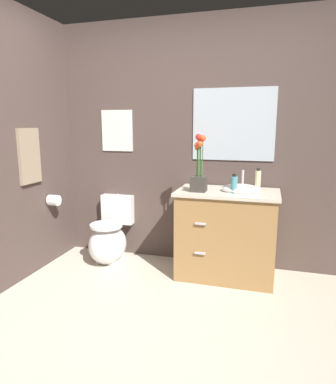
{
  "coord_description": "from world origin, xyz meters",
  "views": [
    {
      "loc": [
        0.74,
        -1.83,
        1.45
      ],
      "look_at": [
        -0.17,
        1.27,
        0.81
      ],
      "focal_mm": 31.97,
      "sensor_mm": 36.0,
      "label": 1
    }
  ],
  "objects_px": {
    "toilet": "(110,239)",
    "toilet_paper_roll": "(54,200)",
    "flower_vase": "(199,172)",
    "wall_mirror": "(233,125)",
    "soap_bottle": "(234,184)",
    "vanity_cabinet": "(227,233)",
    "wall_poster": "(117,131)",
    "lotion_bottle": "(258,181)",
    "hanging_towel": "(29,156)"
  },
  "relations": [
    {
      "from": "toilet",
      "to": "toilet_paper_roll",
      "type": "height_order",
      "value": "toilet_paper_roll"
    },
    {
      "from": "flower_vase",
      "to": "wall_mirror",
      "type": "distance_m",
      "value": 0.63
    },
    {
      "from": "toilet",
      "to": "soap_bottle",
      "type": "height_order",
      "value": "soap_bottle"
    },
    {
      "from": "vanity_cabinet",
      "to": "wall_poster",
      "type": "distance_m",
      "value": 1.59
    },
    {
      "from": "wall_mirror",
      "to": "flower_vase",
      "type": "bearing_deg",
      "value": -123.28
    },
    {
      "from": "toilet",
      "to": "vanity_cabinet",
      "type": "height_order",
      "value": "vanity_cabinet"
    },
    {
      "from": "vanity_cabinet",
      "to": "toilet",
      "type": "bearing_deg",
      "value": 178.78
    },
    {
      "from": "vanity_cabinet",
      "to": "wall_mirror",
      "type": "bearing_deg",
      "value": 90.54
    },
    {
      "from": "soap_bottle",
      "to": "wall_mirror",
      "type": "bearing_deg",
      "value": 99.32
    },
    {
      "from": "lotion_bottle",
      "to": "vanity_cabinet",
      "type": "bearing_deg",
      "value": -167.24
    },
    {
      "from": "flower_vase",
      "to": "lotion_bottle",
      "type": "height_order",
      "value": "flower_vase"
    },
    {
      "from": "toilet",
      "to": "wall_mirror",
      "type": "distance_m",
      "value": 1.75
    },
    {
      "from": "flower_vase",
      "to": "vanity_cabinet",
      "type": "bearing_deg",
      "value": 20.53
    },
    {
      "from": "lotion_bottle",
      "to": "wall_mirror",
      "type": "relative_size",
      "value": 0.27
    },
    {
      "from": "lotion_bottle",
      "to": "toilet_paper_roll",
      "type": "xyz_separation_m",
      "value": [
        -2.03,
        -0.23,
        -0.26
      ]
    },
    {
      "from": "lotion_bottle",
      "to": "wall_poster",
      "type": "xyz_separation_m",
      "value": [
        -1.51,
        0.23,
        0.44
      ]
    },
    {
      "from": "flower_vase",
      "to": "hanging_towel",
      "type": "distance_m",
      "value": 1.6
    },
    {
      "from": "lotion_bottle",
      "to": "toilet_paper_roll",
      "type": "bearing_deg",
      "value": -173.55
    },
    {
      "from": "hanging_towel",
      "to": "soap_bottle",
      "type": "bearing_deg",
      "value": 10.12
    },
    {
      "from": "toilet",
      "to": "lotion_bottle",
      "type": "xyz_separation_m",
      "value": [
        1.51,
        0.03,
        0.7
      ]
    },
    {
      "from": "toilet_paper_roll",
      "to": "wall_mirror",
      "type": "bearing_deg",
      "value": 14.74
    },
    {
      "from": "lotion_bottle",
      "to": "hanging_towel",
      "type": "distance_m",
      "value": 2.15
    },
    {
      "from": "hanging_towel",
      "to": "vanity_cabinet",
      "type": "bearing_deg",
      "value": 13.14
    },
    {
      "from": "wall_poster",
      "to": "toilet_paper_roll",
      "type": "bearing_deg",
      "value": -138.37
    },
    {
      "from": "flower_vase",
      "to": "toilet_paper_roll",
      "type": "xyz_separation_m",
      "value": [
        -1.51,
        -0.07,
        -0.34
      ]
    },
    {
      "from": "vanity_cabinet",
      "to": "lotion_bottle",
      "type": "height_order",
      "value": "lotion_bottle"
    },
    {
      "from": "flower_vase",
      "to": "toilet_paper_roll",
      "type": "bearing_deg",
      "value": -177.23
    },
    {
      "from": "toilet",
      "to": "lotion_bottle",
      "type": "relative_size",
      "value": 3.2
    },
    {
      "from": "flower_vase",
      "to": "soap_bottle",
      "type": "relative_size",
      "value": 3.0
    },
    {
      "from": "wall_poster",
      "to": "hanging_towel",
      "type": "xyz_separation_m",
      "value": [
        -0.58,
        -0.72,
        -0.23
      ]
    },
    {
      "from": "toilet",
      "to": "flower_vase",
      "type": "relative_size",
      "value": 1.31
    },
    {
      "from": "wall_poster",
      "to": "wall_mirror",
      "type": "relative_size",
      "value": 0.55
    },
    {
      "from": "wall_poster",
      "to": "toilet_paper_roll",
      "type": "xyz_separation_m",
      "value": [
        -0.52,
        -0.46,
        -0.7
      ]
    },
    {
      "from": "soap_bottle",
      "to": "hanging_towel",
      "type": "xyz_separation_m",
      "value": [
        -1.88,
        -0.34,
        0.23
      ]
    },
    {
      "from": "wall_mirror",
      "to": "toilet_paper_roll",
      "type": "height_order",
      "value": "wall_mirror"
    },
    {
      "from": "vanity_cabinet",
      "to": "hanging_towel",
      "type": "distance_m",
      "value": 2.01
    },
    {
      "from": "vanity_cabinet",
      "to": "wall_mirror",
      "type": "relative_size",
      "value": 1.28
    },
    {
      "from": "toilet",
      "to": "flower_vase",
      "type": "bearing_deg",
      "value": -7.15
    },
    {
      "from": "soap_bottle",
      "to": "vanity_cabinet",
      "type": "bearing_deg",
      "value": 123.89
    },
    {
      "from": "toilet",
      "to": "hanging_towel",
      "type": "relative_size",
      "value": 1.33
    },
    {
      "from": "soap_bottle",
      "to": "lotion_bottle",
      "type": "relative_size",
      "value": 0.81
    },
    {
      "from": "wall_mirror",
      "to": "lotion_bottle",
      "type": "bearing_deg",
      "value": -41.56
    },
    {
      "from": "toilet",
      "to": "soap_bottle",
      "type": "bearing_deg",
      "value": -5.08
    },
    {
      "from": "toilet",
      "to": "vanity_cabinet",
      "type": "relative_size",
      "value": 0.67
    },
    {
      "from": "wall_mirror",
      "to": "hanging_towel",
      "type": "bearing_deg",
      "value": -158.42
    },
    {
      "from": "vanity_cabinet",
      "to": "lotion_bottle",
      "type": "distance_m",
      "value": 0.58
    },
    {
      "from": "wall_poster",
      "to": "toilet",
      "type": "bearing_deg",
      "value": -90.0
    },
    {
      "from": "vanity_cabinet",
      "to": "soap_bottle",
      "type": "bearing_deg",
      "value": -56.11
    },
    {
      "from": "flower_vase",
      "to": "wall_poster",
      "type": "height_order",
      "value": "wall_poster"
    },
    {
      "from": "toilet",
      "to": "soap_bottle",
      "type": "distance_m",
      "value": 1.48
    }
  ]
}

